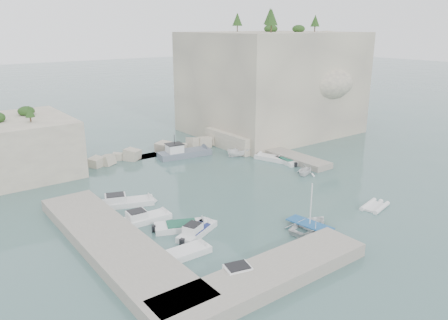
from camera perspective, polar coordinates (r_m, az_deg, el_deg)
ground at (r=47.72m, az=4.35°, el=-5.15°), size 400.00×400.00×0.00m
cliff_east at (r=77.23m, az=6.16°, el=9.98°), size 26.00×22.00×17.00m
cliff_terrace at (r=68.38m, az=2.67°, el=2.93°), size 8.00×10.00×2.50m
outcrop_west at (r=60.52m, az=-26.93°, el=1.34°), size 16.00×14.00×7.00m
quay_west at (r=38.53m, az=-14.33°, el=-10.51°), size 5.00×24.00×1.10m
quay_south at (r=33.20m, az=5.60°, el=-14.84°), size 18.00×4.00×1.10m
ledge_east at (r=63.21m, az=7.62°, el=0.79°), size 3.00×16.00×0.80m
breakwater at (r=64.26m, az=-9.33°, el=1.26°), size 28.00×3.00×1.40m
motorboat_a at (r=47.29m, az=-12.83°, el=-5.77°), size 6.87×4.11×1.40m
motorboat_b at (r=43.16m, az=-10.32°, el=-7.92°), size 5.65×2.13×1.40m
motorboat_c at (r=41.21m, az=-5.56°, el=-8.96°), size 5.75×3.94×0.70m
motorboat_d at (r=40.16m, az=-3.51°, el=-9.65°), size 5.35×3.56×1.40m
motorboat_e at (r=36.93m, az=-4.88°, el=-12.25°), size 4.34×1.86×0.70m
motorboat_f at (r=33.81m, az=3.07°, el=-15.24°), size 6.16×3.14×1.40m
rowboat at (r=41.82m, az=11.10°, el=-8.81°), size 5.28×4.12×1.00m
inflatable_dinghy at (r=48.10m, az=19.06°, el=-5.92°), size 3.97×2.53×0.44m
tender_east_a at (r=56.12m, az=10.52°, el=-1.92°), size 3.61×3.31×1.61m
tender_east_b at (r=60.52m, az=8.21°, el=-0.38°), size 2.23×4.52×0.70m
tender_east_c at (r=61.55m, az=6.32°, el=-0.00°), size 3.46×5.71×0.70m
tender_east_d at (r=63.04m, az=2.06°, el=0.51°), size 4.10×2.53×1.49m
work_boat at (r=63.15m, az=-5.15°, el=0.48°), size 8.67×3.72×2.20m
rowboat_mast at (r=40.76m, az=11.31°, el=-5.53°), size 0.10×0.10×4.20m
vegetation at (r=74.27m, az=2.57°, el=17.06°), size 53.48×13.88×13.40m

